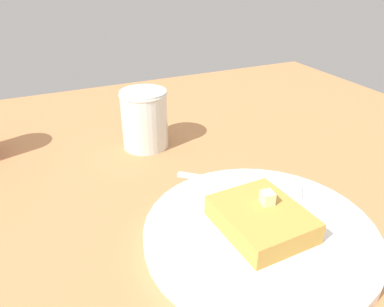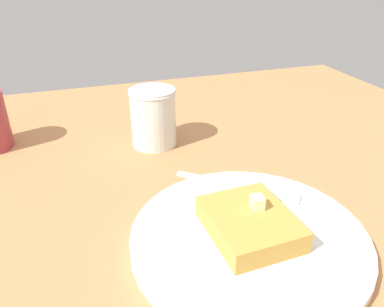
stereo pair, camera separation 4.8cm
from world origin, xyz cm
name	(u,v)px [view 2 (the right image)]	position (x,y,z in cm)	size (l,w,h in cm)	color
table_surface	(220,211)	(0.00, 0.00, 1.22)	(104.41, 104.41, 2.45)	#BC7D4C
plate	(249,237)	(-0.11, 7.79, 3.30)	(25.01, 25.01, 1.47)	white
toast_slice_center	(251,223)	(-0.11, 7.79, 5.11)	(8.22, 9.86, 2.40)	gold
butter_pat_primary	(257,202)	(-1.07, 7.07, 7.01)	(1.41, 1.27, 1.41)	#F2EAB7
fork	(243,188)	(-2.96, 0.06, 4.09)	(13.11, 11.46, 0.36)	silver
syrup_jar	(154,120)	(3.97, -18.68, 6.62)	(7.37, 7.37, 9.19)	#57250A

